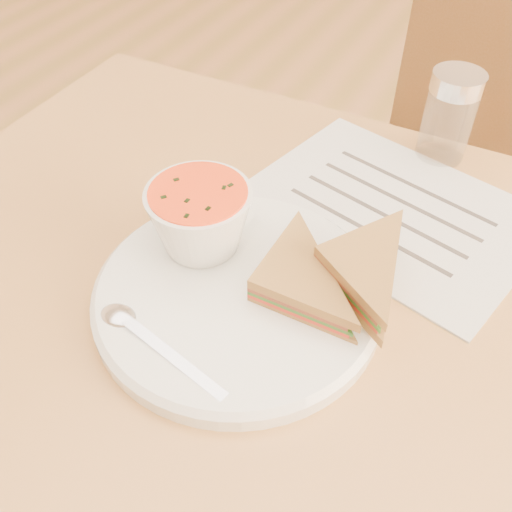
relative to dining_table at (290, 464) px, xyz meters
The scene contains 9 objects.
dining_table is the anchor object (origin of this frame).
chair_far 0.55m from the dining_table, 86.60° to the left, with size 0.44×0.44×0.98m, color brown, non-canonical shape.
plate 0.39m from the dining_table, 151.65° to the right, with size 0.29×0.29×0.02m, color white, non-canonical shape.
soup_bowl 0.44m from the dining_table, behind, with size 0.11×0.11×0.07m, color white, non-canonical shape.
sandwich_half_a 0.41m from the dining_table, 133.73° to the right, with size 0.11×0.11×0.03m, color olive, non-canonical shape.
sandwich_half_b 0.42m from the dining_table, 95.18° to the left, with size 0.11×0.11×0.03m, color olive, non-canonical shape.
spoon 0.43m from the dining_table, 124.69° to the right, with size 0.18×0.04×0.01m, color silver, non-canonical shape.
paper_menu 0.42m from the dining_table, 79.55° to the left, with size 0.32×0.24×0.00m, color white, non-canonical shape.
condiment_shaker 0.53m from the dining_table, 80.16° to the left, with size 0.06×0.06×0.12m, color silver, non-canonical shape.
Camera 1 is at (0.13, -0.35, 1.19)m, focal length 40.00 mm.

